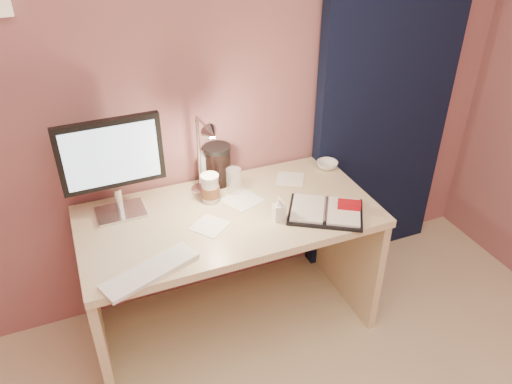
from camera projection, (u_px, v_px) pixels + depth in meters
name	position (u px, v px, depth m)	size (l,w,h in m)	color
room	(374.00, 83.00, 2.69)	(3.50, 3.50, 3.50)	#C6B28E
desk	(225.00, 242.00, 2.54)	(1.40, 0.70, 0.73)	beige
monitor	(112.00, 160.00, 2.20)	(0.46, 0.17, 0.48)	silver
keyboard	(150.00, 271.00, 2.00)	(0.41, 0.12, 0.02)	silver
planner	(328.00, 211.00, 2.35)	(0.43, 0.40, 0.05)	black
paper_a	(210.00, 226.00, 2.27)	(0.14, 0.14, 0.00)	silver
paper_b	(290.00, 179.00, 2.62)	(0.14, 0.14, 0.00)	silver
paper_c	(242.00, 200.00, 2.45)	(0.16, 0.16, 0.00)	silver
coffee_cup	(210.00, 189.00, 2.41)	(0.09, 0.09, 0.15)	silver
clear_cup	(234.00, 181.00, 2.48)	(0.08, 0.08, 0.13)	white
bowl	(327.00, 165.00, 2.71)	(0.12, 0.12, 0.04)	silver
lotion_bottle	(279.00, 208.00, 2.29)	(0.05, 0.05, 0.12)	silver
dark_jar	(218.00, 167.00, 2.54)	(0.13, 0.13, 0.19)	black
product_box	(211.00, 168.00, 2.56)	(0.11, 0.09, 0.16)	#B3B2AE
desk_lamp	(203.00, 153.00, 2.30)	(0.11, 0.26, 0.43)	silver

